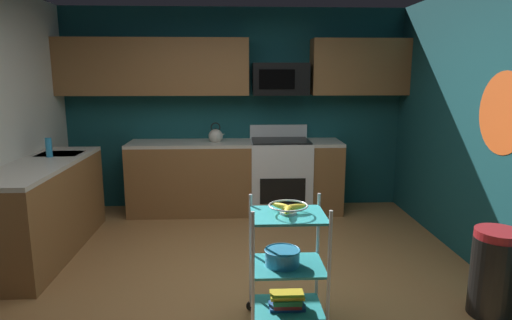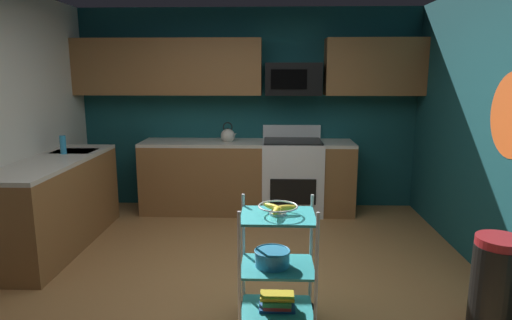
{
  "view_description": "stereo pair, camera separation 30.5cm",
  "coord_description": "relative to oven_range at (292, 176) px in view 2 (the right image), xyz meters",
  "views": [
    {
      "loc": [
        0.0,
        -3.43,
        1.77
      ],
      "look_at": [
        0.18,
        0.23,
        1.05
      ],
      "focal_mm": 30.89,
      "sensor_mm": 36.0,
      "label": 1
    },
    {
      "loc": [
        0.31,
        -3.43,
        1.77
      ],
      "look_at": [
        0.18,
        0.23,
        1.05
      ],
      "focal_mm": 30.89,
      "sensor_mm": 36.0,
      "label": 2
    }
  ],
  "objects": [
    {
      "name": "dish_soap_bottle",
      "position": [
        -2.5,
        -0.95,
        0.54
      ],
      "size": [
        0.06,
        0.06,
        0.2
      ],
      "primitive_type": "cylinder",
      "color": "#2D8CBF",
      "rests_on": "counter_run"
    },
    {
      "name": "fruit_bowl",
      "position": [
        -0.22,
        -2.67,
        0.4
      ],
      "size": [
        0.27,
        0.27,
        0.07
      ],
      "color": "silver",
      "rests_on": "rolling_cart"
    },
    {
      "name": "trash_can",
      "position": [
        1.32,
        -2.61,
        -0.15
      ],
      "size": [
        0.34,
        0.42,
        0.66
      ],
      "color": "black",
      "rests_on": "ground"
    },
    {
      "name": "book_stack",
      "position": [
        -0.22,
        -2.67,
        -0.29
      ],
      "size": [
        0.25,
        0.18,
        0.11
      ],
      "color": "#1E4C8C",
      "rests_on": "rolling_cart"
    },
    {
      "name": "upper_cabinets",
      "position": [
        -0.7,
        0.13,
        1.37
      ],
      "size": [
        4.4,
        0.33,
        0.7
      ],
      "color": "brown"
    },
    {
      "name": "counter_run",
      "position": [
        -1.37,
        -0.53,
        -0.01
      ],
      "size": [
        3.55,
        2.52,
        0.92
      ],
      "color": "brown",
      "rests_on": "ground"
    },
    {
      "name": "wall_flower_decal",
      "position": [
        1.62,
        -2.01,
        0.97
      ],
      "size": [
        0.0,
        0.69,
        0.69
      ],
      "primitive_type": "cylinder",
      "rotation": [
        0.0,
        1.57,
        0.0
      ],
      "color": "#E5591E"
    },
    {
      "name": "floor",
      "position": [
        -0.58,
        -2.1,
        -0.5
      ],
      "size": [
        4.4,
        4.8,
        0.04
      ],
      "primitive_type": "cube",
      "color": "#A87542",
      "rests_on": "ground"
    },
    {
      "name": "microwave",
      "position": [
        -0.0,
        0.1,
        1.22
      ],
      "size": [
        0.7,
        0.39,
        0.4
      ],
      "color": "black"
    },
    {
      "name": "wall_back",
      "position": [
        -0.58,
        0.33,
        0.82
      ],
      "size": [
        4.52,
        0.06,
        2.6
      ],
      "primitive_type": "cube",
      "color": "#14474C",
      "rests_on": "ground"
    },
    {
      "name": "mixing_bowl_large",
      "position": [
        -0.26,
        -2.67,
        0.04
      ],
      "size": [
        0.25,
        0.25,
        0.11
      ],
      "color": "#338CBF",
      "rests_on": "rolling_cart"
    },
    {
      "name": "oven_range",
      "position": [
        0.0,
        0.0,
        0.0
      ],
      "size": [
        0.76,
        0.65,
        1.1
      ],
      "color": "white",
      "rests_on": "ground"
    },
    {
      "name": "kettle",
      "position": [
        -0.82,
        -0.0,
        0.52
      ],
      "size": [
        0.21,
        0.18,
        0.26
      ],
      "color": "beige",
      "rests_on": "counter_run"
    },
    {
      "name": "rolling_cart",
      "position": [
        -0.22,
        -2.67,
        -0.03
      ],
      "size": [
        0.57,
        0.43,
        0.91
      ],
      "color": "silver",
      "rests_on": "ground"
    }
  ]
}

